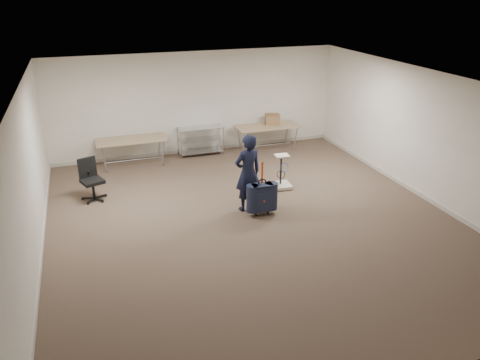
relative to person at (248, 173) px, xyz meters
name	(u,v)px	position (x,y,z in m)	size (l,w,h in m)	color
ground	(253,221)	(-0.09, -0.54, -0.83)	(9.00, 9.00, 0.00)	#4A3C2D
room_shell	(232,192)	(-0.09, 0.84, -0.78)	(8.00, 9.00, 9.00)	silver
folding_table_left	(132,141)	(-1.99, 3.41, -0.15)	(1.80, 0.75, 0.73)	#9E7E60
folding_table_right	(268,127)	(1.81, 3.41, -0.15)	(1.80, 0.75, 0.73)	#9E7E60
wire_shelf	(201,140)	(-0.09, 3.66, -0.39)	(1.22, 0.47, 0.80)	silver
person	(248,173)	(0.00, 0.00, 0.00)	(0.61, 0.40, 1.66)	black
suitcase	(262,198)	(0.18, -0.35, -0.43)	(0.43, 0.26, 1.16)	#161A32
office_chair	(93,187)	(-3.09, 1.58, -0.55)	(0.57, 0.57, 0.94)	black
equipment_cart	(281,179)	(1.12, 0.81, -0.62)	(0.47, 0.47, 0.82)	silver
cardboard_box	(272,119)	(1.99, 3.50, 0.05)	(0.40, 0.30, 0.30)	#A46C4C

